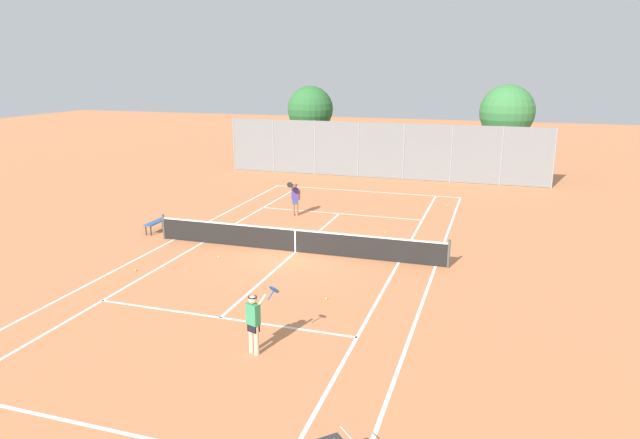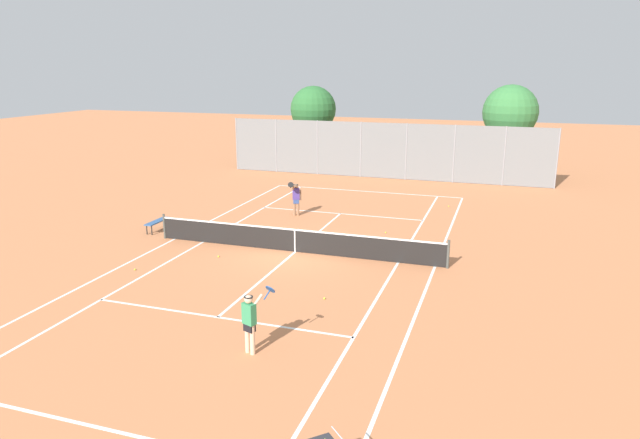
{
  "view_description": "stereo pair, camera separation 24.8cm",
  "coord_description": "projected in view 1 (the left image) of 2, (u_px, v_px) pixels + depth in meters",
  "views": [
    {
      "loc": [
        7.47,
        -20.16,
        7.14
      ],
      "look_at": [
        0.55,
        1.5,
        1.0
      ],
      "focal_mm": 32.0,
      "sensor_mm": 36.0,
      "label": 1
    },
    {
      "loc": [
        7.7,
        -20.09,
        7.14
      ],
      "look_at": [
        0.55,
        1.5,
        1.0
      ],
      "focal_mm": 32.0,
      "sensor_mm": 36.0,
      "label": 2
    }
  ],
  "objects": [
    {
      "name": "tree_behind_left",
      "position": [
        309.0,
        110.0,
        41.9
      ],
      "size": [
        3.35,
        3.35,
        5.75
      ],
      "color": "brown",
      "rests_on": "ground"
    },
    {
      "name": "loose_tennis_ball_4",
      "position": [
        135.0,
        270.0,
        20.5
      ],
      "size": [
        0.07,
        0.07,
        0.07
      ],
      "primitive_type": "sphere",
      "color": "#D1DB33",
      "rests_on": "ground"
    },
    {
      "name": "player_near_side",
      "position": [
        254.0,
        320.0,
        14.41
      ],
      "size": [
        0.84,
        0.69,
        1.77
      ],
      "color": "beige",
      "rests_on": "ground"
    },
    {
      "name": "back_fence",
      "position": [
        381.0,
        151.0,
        37.04
      ],
      "size": [
        21.15,
        0.08,
        3.64
      ],
      "color": "gray",
      "rests_on": "ground"
    },
    {
      "name": "tennis_net",
      "position": [
        295.0,
        240.0,
        22.47
      ],
      "size": [
        12.0,
        0.1,
        1.07
      ],
      "color": "#474C47",
      "rests_on": "ground"
    },
    {
      "name": "loose_tennis_ball_1",
      "position": [
        326.0,
        298.0,
        18.02
      ],
      "size": [
        0.07,
        0.07,
        0.07
      ],
      "primitive_type": "sphere",
      "color": "#D1DB33",
      "rests_on": "ground"
    },
    {
      "name": "player_far_left",
      "position": [
        295.0,
        197.0,
        27.86
      ],
      "size": [
        0.46,
        0.88,
        1.77
      ],
      "color": "#936B4C",
      "rests_on": "ground"
    },
    {
      "name": "loose_tennis_ball_3",
      "position": [
        447.0,
        206.0,
        29.92
      ],
      "size": [
        0.07,
        0.07,
        0.07
      ],
      "primitive_type": "sphere",
      "color": "#D1DB33",
      "rests_on": "ground"
    },
    {
      "name": "tree_behind_right",
      "position": [
        508.0,
        113.0,
        37.54
      ],
      "size": [
        3.58,
        3.58,
        5.99
      ],
      "color": "brown",
      "rests_on": "ground"
    },
    {
      "name": "ground_plane",
      "position": [
        295.0,
        252.0,
        22.6
      ],
      "size": [
        120.0,
        120.0,
        0.0
      ],
      "primitive_type": "plane",
      "color": "#CC7A4C"
    },
    {
      "name": "loose_tennis_ball_2",
      "position": [
        219.0,
        257.0,
        21.94
      ],
      "size": [
        0.07,
        0.07,
        0.07
      ],
      "primitive_type": "sphere",
      "color": "#D1DB33",
      "rests_on": "ground"
    },
    {
      "name": "court_line_markings",
      "position": [
        295.0,
        252.0,
        22.6
      ],
      "size": [
        11.1,
        23.9,
        0.01
      ],
      "color": "white",
      "rests_on": "ground"
    },
    {
      "name": "loose_tennis_ball_0",
      "position": [
        385.0,
        232.0,
        25.17
      ],
      "size": [
        0.07,
        0.07,
        0.07
      ],
      "primitive_type": "sphere",
      "color": "#D1DB33",
      "rests_on": "ground"
    },
    {
      "name": "courtside_bench",
      "position": [
        156.0,
        222.0,
        25.34
      ],
      "size": [
        0.36,
        1.5,
        0.47
      ],
      "color": "#33598C",
      "rests_on": "ground"
    }
  ]
}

